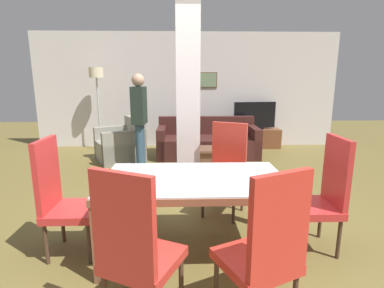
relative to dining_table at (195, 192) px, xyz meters
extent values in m
plane|color=brown|center=(0.00, 0.00, -0.60)|extent=(18.00, 18.00, 0.00)
cube|color=silver|center=(0.00, 4.67, 0.75)|extent=(7.20, 0.06, 2.70)
cube|color=brown|center=(0.50, 4.62, 1.00)|extent=(0.44, 0.02, 0.36)
cube|color=gray|center=(0.50, 4.61, 1.00)|extent=(0.40, 0.01, 0.32)
cube|color=silver|center=(-0.03, 1.36, 0.75)|extent=(0.31, 0.34, 2.70)
cube|color=brown|center=(0.00, -0.46, 0.10)|extent=(1.69, 0.06, 0.06)
cube|color=brown|center=(0.00, 0.46, 0.10)|extent=(1.69, 0.06, 0.06)
cube|color=brown|center=(-0.81, 0.00, 0.10)|extent=(0.06, 0.87, 0.06)
cube|color=brown|center=(0.81, 0.00, 0.10)|extent=(0.06, 0.87, 0.06)
cube|color=silver|center=(0.00, 0.00, 0.14)|extent=(1.67, 0.97, 0.01)
cube|color=brown|center=(-0.79, -0.44, -0.26)|extent=(0.08, 0.08, 0.67)
cube|color=brown|center=(0.79, -0.44, -0.26)|extent=(0.08, 0.08, 0.67)
cube|color=brown|center=(-0.79, 0.44, -0.26)|extent=(0.08, 0.08, 0.67)
cube|color=brown|center=(0.79, 0.44, -0.26)|extent=(0.08, 0.08, 0.67)
cube|color=red|center=(1.13, 0.00, -0.18)|extent=(0.46, 0.46, 0.07)
cube|color=red|center=(1.33, 0.00, 0.19)|extent=(0.05, 0.44, 0.65)
cylinder|color=#473124|center=(0.94, -0.19, -0.40)|extent=(0.04, 0.04, 0.39)
cylinder|color=#473124|center=(0.94, 0.19, -0.40)|extent=(0.04, 0.04, 0.39)
cylinder|color=#473124|center=(1.32, -0.19, -0.40)|extent=(0.04, 0.04, 0.39)
cylinder|color=#473124|center=(1.32, 0.19, -0.40)|extent=(0.04, 0.04, 0.39)
cube|color=red|center=(0.38, -0.84, -0.18)|extent=(0.61, 0.61, 0.07)
cube|color=red|center=(0.46, -1.02, 0.19)|extent=(0.42, 0.23, 0.65)
cylinder|color=#473124|center=(0.13, -0.74, -0.40)|extent=(0.04, 0.04, 0.39)
cylinder|color=#473124|center=(0.47, -0.58, -0.40)|extent=(0.04, 0.04, 0.39)
cube|color=red|center=(-0.38, -0.80, -0.18)|extent=(0.61, 0.61, 0.07)
cube|color=red|center=(-0.47, -0.99, 0.19)|extent=(0.42, 0.23, 0.65)
cylinder|color=#473124|center=(-0.47, -0.55, -0.40)|extent=(0.04, 0.04, 0.39)
cylinder|color=#473124|center=(-0.13, -0.71, -0.40)|extent=(0.04, 0.04, 0.39)
cube|color=red|center=(0.38, 0.78, -0.18)|extent=(0.62, 0.62, 0.07)
cube|color=red|center=(0.47, 0.96, 0.19)|extent=(0.41, 0.24, 0.65)
cylinder|color=#473124|center=(0.47, 0.52, -0.40)|extent=(0.04, 0.04, 0.39)
cylinder|color=#473124|center=(0.13, 0.69, -0.40)|extent=(0.04, 0.04, 0.39)
cylinder|color=#473124|center=(0.63, 0.86, -0.40)|extent=(0.04, 0.04, 0.39)
cylinder|color=#473124|center=(0.29, 1.03, -0.40)|extent=(0.04, 0.04, 0.39)
cube|color=red|center=(-1.14, 0.00, -0.18)|extent=(0.46, 0.46, 0.07)
cube|color=red|center=(-1.34, 0.00, 0.19)|extent=(0.05, 0.44, 0.65)
cylinder|color=#473124|center=(-0.95, 0.19, -0.40)|extent=(0.04, 0.04, 0.39)
cylinder|color=#473124|center=(-0.95, -0.19, -0.40)|extent=(0.04, 0.04, 0.39)
cylinder|color=#473124|center=(-1.33, 0.19, -0.40)|extent=(0.04, 0.04, 0.39)
cylinder|color=#473124|center=(-1.33, -0.19, -0.40)|extent=(0.04, 0.04, 0.39)
cube|color=#3F1D1A|center=(0.43, 3.60, -0.39)|extent=(2.11, 0.95, 0.42)
cube|color=#3F1D1A|center=(0.43, 3.98, 0.02)|extent=(2.11, 0.18, 0.39)
cube|color=#3F1D1A|center=(1.40, 3.60, -0.28)|extent=(0.16, 0.95, 0.64)
cube|color=#3F1D1A|center=(-0.55, 3.60, -0.28)|extent=(0.16, 0.95, 0.64)
cube|color=gray|center=(-1.39, 3.33, -0.40)|extent=(1.15, 1.15, 0.40)
cube|color=gray|center=(-1.09, 3.49, 0.03)|extent=(0.55, 0.85, 0.46)
cube|color=gray|center=(-1.23, 3.02, -0.27)|extent=(0.82, 0.51, 0.65)
cube|color=gray|center=(-1.55, 3.65, -0.27)|extent=(0.82, 0.51, 0.65)
cube|color=brown|center=(0.28, 2.65, -0.22)|extent=(0.69, 0.50, 0.04)
cube|color=brown|center=(0.28, 2.65, -0.42)|extent=(0.61, 0.42, 0.36)
cylinder|color=#4C2D14|center=(0.15, 2.65, -0.12)|extent=(0.06, 0.06, 0.16)
cylinder|color=#4C2D14|center=(0.15, 2.65, -0.01)|extent=(0.03, 0.03, 0.06)
cylinder|color=#B7B7BC|center=(0.15, 2.65, 0.02)|extent=(0.03, 0.03, 0.01)
cube|color=brown|center=(1.60, 4.39, -0.37)|extent=(1.24, 0.40, 0.45)
cube|color=black|center=(1.60, 4.39, -0.13)|extent=(0.43, 0.25, 0.03)
cube|color=black|center=(1.60, 4.39, 0.19)|extent=(1.01, 0.18, 0.61)
cylinder|color=#B7B7BC|center=(-2.02, 4.24, -0.59)|extent=(0.28, 0.28, 0.02)
cylinder|color=#B7B7BC|center=(-2.02, 4.24, 0.24)|extent=(0.04, 0.04, 1.63)
cylinder|color=beige|center=(-2.02, 4.24, 1.17)|extent=(0.31, 0.31, 0.22)
cylinder|color=#324D62|center=(-0.88, 2.84, -0.18)|extent=(0.13, 0.13, 0.83)
cylinder|color=#324D62|center=(-0.89, 2.67, -0.18)|extent=(0.13, 0.13, 0.83)
cube|color=#212F26|center=(-0.88, 2.75, 0.57)|extent=(0.25, 0.40, 0.66)
sphere|color=tan|center=(-0.88, 2.75, 1.01)|extent=(0.23, 0.23, 0.23)
camera|label=1|loc=(-0.11, -2.64, 1.03)|focal=28.00mm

